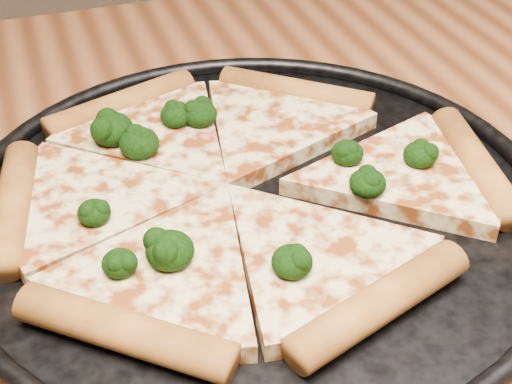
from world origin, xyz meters
name	(u,v)px	position (x,y,z in m)	size (l,w,h in m)	color
dining_table	(342,344)	(0.00, 0.00, 0.66)	(1.20, 0.90, 0.75)	brown
pizza_pan	(256,201)	(-0.05, 0.06, 0.76)	(0.42, 0.42, 0.02)	black
pizza	(236,186)	(-0.06, 0.07, 0.77)	(0.37, 0.34, 0.03)	#E1C58A
broccoli_florets	(207,169)	(-0.07, 0.08, 0.78)	(0.25, 0.21, 0.02)	black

